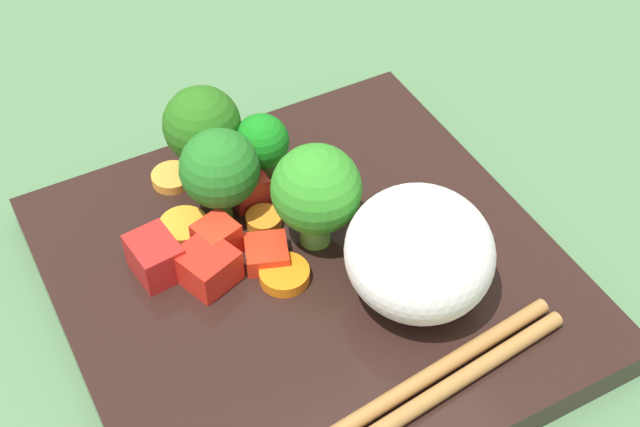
% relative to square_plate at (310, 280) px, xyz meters
% --- Properties ---
extents(ground_plane, '(1.10, 1.10, 0.02)m').
position_rel_square_plate_xyz_m(ground_plane, '(0.00, 0.00, -0.02)').
color(ground_plane, '#4A7248').
extents(square_plate, '(0.27, 0.27, 0.02)m').
position_rel_square_plate_xyz_m(square_plate, '(0.00, 0.00, 0.00)').
color(square_plate, black).
rests_on(square_plate, ground_plane).
extents(rice_mound, '(0.10, 0.10, 0.07)m').
position_rel_square_plate_xyz_m(rice_mound, '(-0.04, -0.04, 0.04)').
color(rice_mound, white).
rests_on(rice_mound, square_plate).
extents(broccoli_floret_0, '(0.05, 0.05, 0.06)m').
position_rel_square_plate_xyz_m(broccoli_floret_0, '(0.02, -0.01, 0.05)').
color(broccoli_floret_0, '#6BAF42').
rests_on(broccoli_floret_0, square_plate).
extents(broccoli_floret_1, '(0.05, 0.05, 0.06)m').
position_rel_square_plate_xyz_m(broccoli_floret_1, '(0.06, 0.02, 0.05)').
color(broccoli_floret_1, '#5E9A39').
rests_on(broccoli_floret_1, square_plate).
extents(broccoli_floret_2, '(0.03, 0.03, 0.05)m').
position_rel_square_plate_xyz_m(broccoli_floret_2, '(0.08, -0.01, 0.04)').
color(broccoli_floret_2, '#568F42').
rests_on(broccoli_floret_2, square_plate).
extents(broccoli_floret_3, '(0.05, 0.05, 0.06)m').
position_rel_square_plate_xyz_m(broccoli_floret_3, '(0.10, 0.02, 0.05)').
color(broccoli_floret_3, '#69B053').
rests_on(broccoli_floret_3, square_plate).
extents(carrot_slice_0, '(0.04, 0.04, 0.00)m').
position_rel_square_plate_xyz_m(carrot_slice_0, '(0.10, -0.01, 0.01)').
color(carrot_slice_0, orange).
rests_on(carrot_slice_0, square_plate).
extents(carrot_slice_1, '(0.04, 0.04, 0.01)m').
position_rel_square_plate_xyz_m(carrot_slice_1, '(-0.00, 0.02, 0.01)').
color(carrot_slice_1, orange).
rests_on(carrot_slice_1, square_plate).
extents(carrot_slice_2, '(0.04, 0.04, 0.01)m').
position_rel_square_plate_xyz_m(carrot_slice_2, '(0.06, 0.05, 0.01)').
color(carrot_slice_2, orange).
rests_on(carrot_slice_2, square_plate).
extents(carrot_slice_3, '(0.03, 0.03, 0.01)m').
position_rel_square_plate_xyz_m(carrot_slice_3, '(0.04, 0.01, 0.01)').
color(carrot_slice_3, orange).
rests_on(carrot_slice_3, square_plate).
extents(carrot_slice_4, '(0.03, 0.03, 0.01)m').
position_rel_square_plate_xyz_m(carrot_slice_4, '(0.10, 0.04, 0.01)').
color(carrot_slice_4, orange).
rests_on(carrot_slice_4, square_plate).
extents(pepper_chunk_0, '(0.04, 0.04, 0.02)m').
position_rel_square_plate_xyz_m(pepper_chunk_0, '(0.02, 0.05, 0.02)').
color(pepper_chunk_0, red).
rests_on(pepper_chunk_0, square_plate).
extents(pepper_chunk_1, '(0.03, 0.03, 0.02)m').
position_rel_square_plate_xyz_m(pepper_chunk_1, '(0.04, 0.08, 0.02)').
color(pepper_chunk_1, red).
rests_on(pepper_chunk_1, square_plate).
extents(pepper_chunk_2, '(0.03, 0.02, 0.02)m').
position_rel_square_plate_xyz_m(pepper_chunk_2, '(0.07, 0.01, 0.02)').
color(pepper_chunk_2, red).
rests_on(pepper_chunk_2, square_plate).
extents(pepper_chunk_3, '(0.03, 0.03, 0.01)m').
position_rel_square_plate_xyz_m(pepper_chunk_3, '(0.02, 0.02, 0.02)').
color(pepper_chunk_3, red).
rests_on(pepper_chunk_3, square_plate).
extents(pepper_chunk_4, '(0.03, 0.03, 0.02)m').
position_rel_square_plate_xyz_m(pepper_chunk_4, '(0.04, 0.04, 0.02)').
color(pepper_chunk_4, red).
rests_on(pepper_chunk_4, square_plate).
extents(chicken_piece_0, '(0.03, 0.03, 0.02)m').
position_rel_square_plate_xyz_m(chicken_piece_0, '(0.04, -0.04, 0.02)').
color(chicken_piece_0, '#B88648').
rests_on(chicken_piece_0, square_plate).
extents(chicken_piece_1, '(0.03, 0.03, 0.02)m').
position_rel_square_plate_xyz_m(chicken_piece_1, '(0.06, -0.02, 0.02)').
color(chicken_piece_1, tan).
rests_on(chicken_piece_1, square_plate).
extents(chopstick_pair, '(0.04, 0.21, 0.01)m').
position_rel_square_plate_xyz_m(chopstick_pair, '(-0.10, 0.01, 0.01)').
color(chopstick_pair, '#A06E38').
rests_on(chopstick_pair, square_plate).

